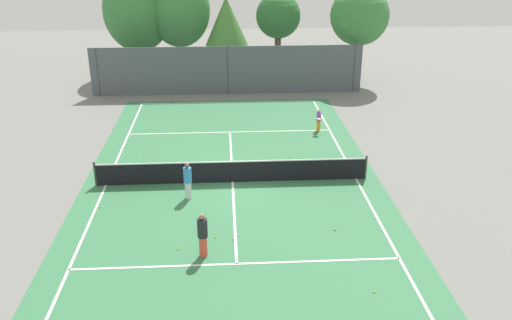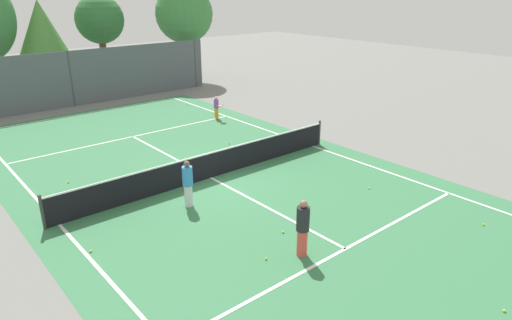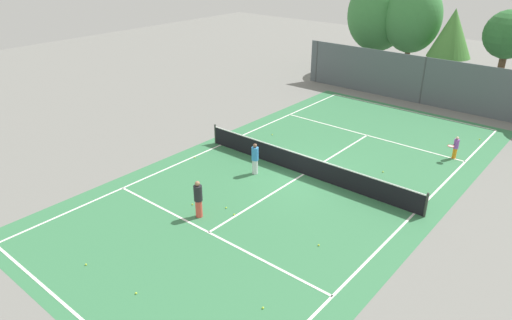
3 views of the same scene
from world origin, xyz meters
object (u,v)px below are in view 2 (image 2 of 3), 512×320
Objects in this scene: tennis_ball_1 at (205,173)px; tennis_ball_8 at (302,227)px; tennis_ball_3 at (369,188)px; tennis_ball_4 at (91,251)px; player_0 at (216,107)px; tennis_ball_9 at (68,182)px; tennis_ball_2 at (187,105)px; tennis_ball_7 at (283,232)px; player_1 at (188,183)px; tennis_ball_6 at (504,311)px; player_2 at (303,228)px; tennis_ball_11 at (483,225)px; tennis_ball_5 at (266,259)px; tennis_ball_10 at (229,143)px.

tennis_ball_8 is at bearing -91.42° from tennis_ball_1.
tennis_ball_3 is 1.00× the size of tennis_ball_4.
tennis_ball_3 is at bearing -53.01° from tennis_ball_1.
player_0 is 18.11× the size of tennis_ball_9.
tennis_ball_2 is 1.00× the size of tennis_ball_7.
tennis_ball_6 is at bearing -74.14° from player_1.
player_2 is 6.43m from tennis_ball_1.
tennis_ball_3 is 3.82m from tennis_ball_11.
tennis_ball_5 and tennis_ball_6 have the same top height.
player_0 reaches higher than tennis_ball_3.
tennis_ball_6 is 1.00× the size of tennis_ball_10.
player_2 is 9.35m from tennis_ball_10.
tennis_ball_3 and tennis_ball_5 have the same top height.
tennis_ball_6 is (2.52, -8.86, -0.77)m from player_1.
tennis_ball_3 and tennis_ball_6 have the same top height.
tennis_ball_5 is at bearing -44.56° from tennis_ball_4.
tennis_ball_10 is at bearing 58.93° from tennis_ball_5.
tennis_ball_4 is 4.72m from tennis_ball_5.
tennis_ball_1 is at bearing -118.58° from tennis_ball_2.
tennis_ball_2 is at bearing 86.80° from tennis_ball_11.
tennis_ball_8 is at bearing -27.74° from tennis_ball_4.
tennis_ball_6 is (-4.50, -20.17, 0.00)m from tennis_ball_2.
tennis_ball_6 is 1.00× the size of tennis_ball_7.
tennis_ball_8 is (5.26, -2.76, 0.00)m from tennis_ball_4.
player_0 is 14.68m from tennis_ball_11.
tennis_ball_8 is at bearing -111.42° from tennis_ball_10.
tennis_ball_3 is 1.00× the size of tennis_ball_7.
tennis_ball_4 is at bearing 152.26° from tennis_ball_8.
tennis_ball_7 is at bearing -111.98° from tennis_ball_2.
tennis_ball_11 is at bearing -38.32° from tennis_ball_8.
player_2 is 24.45× the size of tennis_ball_3.
tennis_ball_7 is (-0.74, -5.13, 0.00)m from tennis_ball_1.
tennis_ball_3 is at bearing 9.70° from tennis_ball_5.
tennis_ball_2 and tennis_ball_3 have the same top height.
tennis_ball_11 is (1.33, -10.83, 0.00)m from tennis_ball_10.
tennis_ball_4 is 5.32m from tennis_ball_7.
player_0 is 10.93m from tennis_ball_3.
tennis_ball_10 is at bearing 37.69° from tennis_ball_1.
tennis_ball_10 is at bearing -118.19° from player_0.
tennis_ball_4 is (-3.51, -0.65, -0.77)m from player_1.
tennis_ball_3 is at bearing 3.37° from tennis_ball_7.
tennis_ball_6 is at bearing -53.74° from tennis_ball_4.
tennis_ball_9 is at bearing -143.47° from tennis_ball_2.
tennis_ball_1 is at bearing 70.87° from tennis_ball_5.
tennis_ball_4 is 1.00× the size of tennis_ball_6.
player_1 is 13.34m from tennis_ball_2.
tennis_ball_1 is (-4.84, -5.98, -0.59)m from player_0.
tennis_ball_9 is at bearing 117.95° from tennis_ball_8.
tennis_ball_9 is (-2.23, 8.32, 0.00)m from tennis_ball_5.
player_2 is at bearing -115.06° from tennis_ball_10.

